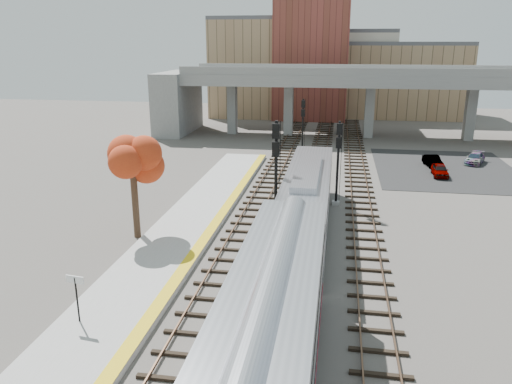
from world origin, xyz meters
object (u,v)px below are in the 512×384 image
(tree, at_px, (132,162))
(car_c, at_px, (475,158))
(signal_mast_near, at_px, (276,176))
(signal_mast_mid, at_px, (338,165))
(locomotive, at_px, (307,198))
(car_b, at_px, (433,161))
(car_a, at_px, (440,170))
(signal_mast_far, at_px, (303,128))

(tree, distance_m, car_c, 38.09)
(signal_mast_near, xyz_separation_m, signal_mast_mid, (4.10, 6.43, -0.61))
(signal_mast_near, distance_m, signal_mast_mid, 7.65)
(car_c, bearing_deg, locomotive, -102.48)
(car_b, bearing_deg, car_a, -98.50)
(signal_mast_near, bearing_deg, car_b, 56.27)
(locomotive, bearing_deg, tree, -163.21)
(signal_mast_near, bearing_deg, locomotive, 17.92)
(locomotive, xyz_separation_m, signal_mast_far, (-2.10, 24.09, 0.77))
(signal_mast_mid, height_order, car_a, signal_mast_mid)
(signal_mast_near, xyz_separation_m, tree, (-8.99, -2.67, 1.25))
(locomotive, relative_size, signal_mast_mid, 2.82)
(signal_mast_mid, relative_size, tree, 0.97)
(signal_mast_mid, relative_size, car_c, 1.74)
(signal_mast_far, height_order, car_a, signal_mast_far)
(car_c, bearing_deg, car_b, -130.67)
(locomotive, distance_m, signal_mast_far, 24.19)
(car_b, bearing_deg, signal_mast_near, -132.55)
(signal_mast_mid, height_order, car_b, signal_mast_mid)
(signal_mast_near, relative_size, car_a, 2.21)
(locomotive, xyz_separation_m, signal_mast_near, (-2.10, -0.68, 1.62))
(signal_mast_near, xyz_separation_m, car_a, (13.97, 17.01, -3.27))
(signal_mast_mid, bearing_deg, car_b, 55.75)
(locomotive, bearing_deg, signal_mast_near, -162.08)
(locomotive, distance_m, car_b, 23.49)
(tree, relative_size, car_b, 1.96)
(car_c, bearing_deg, signal_mast_mid, -107.15)
(locomotive, relative_size, signal_mast_far, 2.98)
(signal_mast_near, distance_m, tree, 9.46)
(tree, distance_m, car_b, 33.19)
(signal_mast_near, relative_size, car_b, 2.16)
(signal_mast_far, relative_size, tree, 0.92)
(signal_mast_far, xyz_separation_m, car_a, (13.97, -7.76, -2.41))
(signal_mast_mid, height_order, tree, tree)
(signal_mast_near, bearing_deg, car_a, 50.61)
(signal_mast_near, distance_m, car_b, 25.33)
(signal_mast_far, distance_m, car_a, 16.16)
(tree, bearing_deg, car_b, 45.77)
(locomotive, distance_m, car_c, 27.95)
(car_a, distance_m, car_b, 3.88)
(signal_mast_far, bearing_deg, car_b, -15.54)
(signal_mast_mid, bearing_deg, car_c, 48.92)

